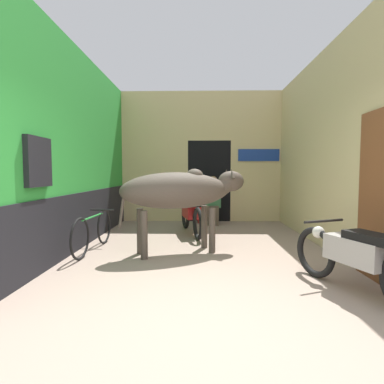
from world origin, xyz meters
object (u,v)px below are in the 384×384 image
Objects in this scene: plastic_stool at (202,215)px; motorcycle_near at (356,256)px; cow at (182,191)px; bicycle at (94,231)px; shopkeeper_seated at (213,199)px; motorcycle_far at (191,214)px.

motorcycle_near is at bearing -70.56° from plastic_stool.
cow reaches higher than motorcycle_near.
shopkeeper_seated is at bearing 50.42° from bicycle.
motorcycle_near is at bearing -26.70° from bicycle.
cow is 1.65m from motorcycle_far.
cow is 1.24× the size of motorcycle_near.
shopkeeper_seated reaches higher than plastic_stool.
shopkeeper_seated is at bearing 76.45° from cow.
shopkeeper_seated is 3.21× the size of plastic_stool.
motorcycle_far is at bearing 85.67° from cow.
cow is at bearing -2.72° from bicycle.
cow is 1.66m from bicycle.
plastic_stool is at bearing 140.21° from shopkeeper_seated.
plastic_stool is at bearing 56.44° from bicycle.
motorcycle_far is 1.41m from plastic_stool.
motorcycle_far is 1.10× the size of bicycle.
cow is 1.76× the size of shopkeeper_seated.
motorcycle_near is 1.42× the size of shopkeeper_seated.
plastic_stool is (1.87, 2.82, -0.13)m from bicycle.
shopkeeper_seated reaches higher than motorcycle_far.
cow is at bearing -97.27° from plastic_stool.
shopkeeper_seated is at bearing -39.79° from plastic_stool.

